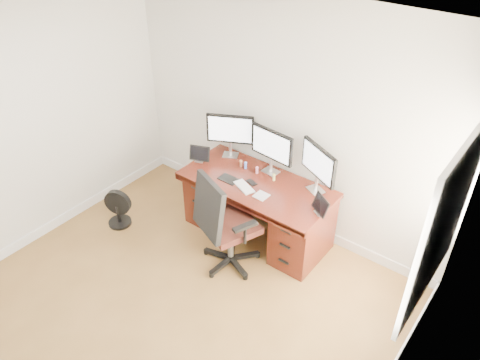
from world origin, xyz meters
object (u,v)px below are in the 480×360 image
Objects in this scene: desk at (258,206)px; office_chair at (226,237)px; floor_fan at (118,209)px; keyboard at (244,187)px; monitor_center at (272,146)px.

office_chair is (0.03, -0.61, -0.02)m from desk.
desk is 1.68m from floor_fan.
office_chair is 4.22× the size of keyboard.
office_chair is 2.09× the size of monitor_center.
keyboard is at bearing 3.80° from floor_fan.
floor_fan is 0.86× the size of monitor_center.
floor_fan is at bearing -136.25° from monitor_center.
floor_fan is at bearing -148.12° from office_chair.
desk is 1.48× the size of office_chair.
monitor_center is (-0.03, 0.85, 0.71)m from office_chair.
keyboard is (-0.06, -0.19, 0.36)m from desk.
desk is 3.60× the size of floor_fan.
desk is at bearing -84.10° from monitor_center.
office_chair is 0.57m from keyboard.
desk is at bearing 114.01° from office_chair.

